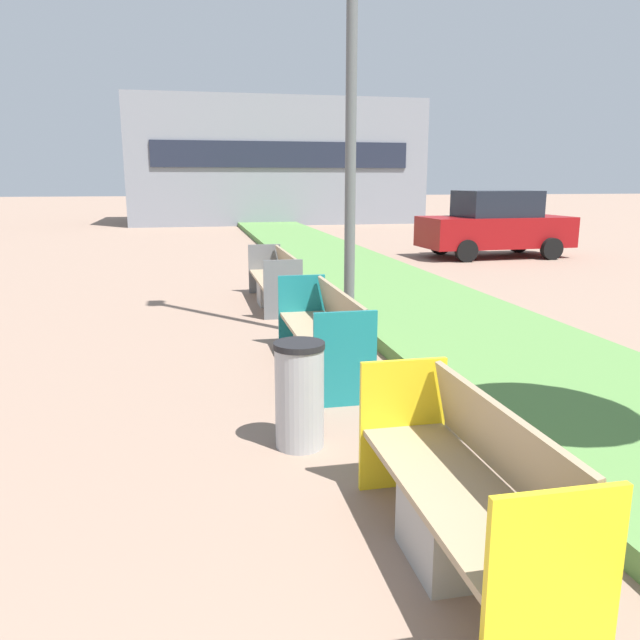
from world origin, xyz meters
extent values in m
cube|color=#568442|center=(3.20, 12.00, 0.09)|extent=(2.80, 120.00, 0.18)
cube|color=gray|center=(4.00, 34.22, 3.01)|extent=(14.44, 6.71, 6.02)
cube|color=#1E2333|center=(4.00, 30.82, 3.31)|extent=(12.13, 0.08, 1.20)
cube|color=#9E9B96|center=(0.90, 3.86, 0.21)|extent=(0.52, 0.60, 0.42)
cube|color=tan|center=(0.90, 3.86, 0.44)|extent=(0.58, 1.84, 0.05)
cube|color=tan|center=(1.17, 3.86, 0.70)|extent=(0.14, 1.77, 0.48)
cube|color=yellow|center=(0.90, 2.92, 0.47)|extent=(0.62, 0.04, 0.94)
cube|color=yellow|center=(0.90, 4.80, 0.47)|extent=(0.62, 0.04, 0.94)
cube|color=#9E9B96|center=(0.90, 7.63, 0.21)|extent=(0.52, 0.60, 0.42)
cube|color=tan|center=(0.90, 7.63, 0.44)|extent=(0.58, 2.31, 0.05)
cube|color=tan|center=(1.17, 7.63, 0.70)|extent=(0.14, 2.21, 0.48)
cube|color=#197A7F|center=(0.90, 6.45, 0.47)|extent=(0.62, 0.04, 0.94)
cube|color=#197A7F|center=(0.90, 8.80, 0.47)|extent=(0.62, 0.04, 0.94)
cube|color=#9E9B96|center=(0.90, 11.64, 0.21)|extent=(0.52, 0.60, 0.42)
cube|color=tan|center=(0.90, 11.64, 0.44)|extent=(0.58, 2.38, 0.05)
cube|color=tan|center=(1.17, 11.64, 0.70)|extent=(0.14, 2.29, 0.48)
cube|color=slate|center=(0.90, 10.43, 0.47)|extent=(0.62, 0.04, 0.94)
cube|color=slate|center=(0.90, 12.85, 0.47)|extent=(0.62, 0.04, 0.94)
cylinder|color=#9EA0A5|center=(0.31, 5.63, 0.42)|extent=(0.40, 0.40, 0.83)
cylinder|color=black|center=(0.31, 5.63, 0.86)|extent=(0.42, 0.42, 0.05)
cylinder|color=#56595B|center=(1.55, 8.83, 3.95)|extent=(0.14, 0.14, 7.90)
cube|color=maroon|center=(8.00, 17.26, 0.72)|extent=(4.27, 1.94, 0.84)
cube|color=black|center=(8.00, 17.26, 1.50)|extent=(2.16, 1.64, 0.72)
cylinder|color=black|center=(9.26, 16.36, 0.30)|extent=(0.60, 0.20, 0.60)
cylinder|color=black|center=(9.26, 18.16, 0.30)|extent=(0.60, 0.20, 0.60)
cylinder|color=black|center=(6.74, 16.36, 0.30)|extent=(0.60, 0.20, 0.60)
cylinder|color=black|center=(6.74, 18.16, 0.30)|extent=(0.60, 0.20, 0.60)
camera|label=1|loc=(-0.52, 0.89, 2.15)|focal=35.00mm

